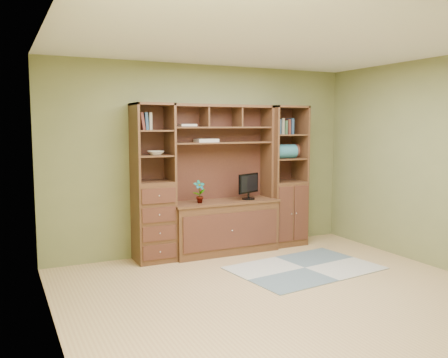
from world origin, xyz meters
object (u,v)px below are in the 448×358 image
left_tower (153,183)px  monitor (249,182)px  right_tower (285,176)px  center_hutch (224,180)px

left_tower → monitor: size_ratio=4.08×
right_tower → monitor: 0.66m
left_tower → monitor: left_tower is taller
center_hutch → right_tower: (1.02, 0.04, 0.00)m
right_tower → monitor: size_ratio=4.08×
monitor → right_tower: bearing=-16.8°
right_tower → left_tower: bearing=180.0°
center_hutch → right_tower: same height
center_hutch → left_tower: 1.00m
left_tower → right_tower: size_ratio=1.00×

